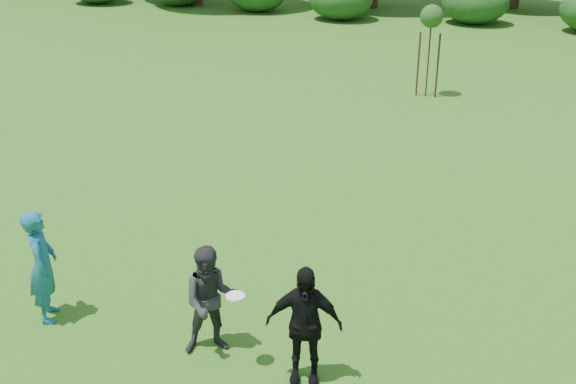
# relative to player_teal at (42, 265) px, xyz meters

# --- Properties ---
(ground) EXTENTS (120.00, 120.00, 0.00)m
(ground) POSITION_rel_player_teal_xyz_m (2.86, 0.50, -0.94)
(ground) COLOR #19470C
(ground) RESTS_ON ground
(player_teal) EXTENTS (0.73, 0.82, 1.88)m
(player_teal) POSITION_rel_player_teal_xyz_m (0.00, 0.00, 0.00)
(player_teal) COLOR #185B70
(player_teal) RESTS_ON ground
(player_grey) EXTENTS (1.03, 0.95, 1.71)m
(player_grey) POSITION_rel_player_teal_xyz_m (2.83, 0.02, -0.09)
(player_grey) COLOR #29282B
(player_grey) RESTS_ON ground
(player_black) EXTENTS (1.12, 0.65, 1.79)m
(player_black) POSITION_rel_player_teal_xyz_m (4.30, -0.20, -0.04)
(player_black) COLOR black
(player_black) RESTS_ON ground
(frisbee) EXTENTS (0.27, 0.27, 0.03)m
(frisbee) POSITION_rel_player_teal_xyz_m (3.32, -0.23, 0.24)
(frisbee) COLOR white
(frisbee) RESTS_ON ground
(sapling) EXTENTS (0.70, 0.70, 2.85)m
(sapling) POSITION_rel_player_teal_xyz_m (3.91, 14.24, 1.48)
(sapling) COLOR #3C2117
(sapling) RESTS_ON ground
(hillside) EXTENTS (150.00, 72.00, 52.00)m
(hillside) POSITION_rel_player_teal_xyz_m (2.30, 68.95, -12.91)
(hillside) COLOR olive
(hillside) RESTS_ON ground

